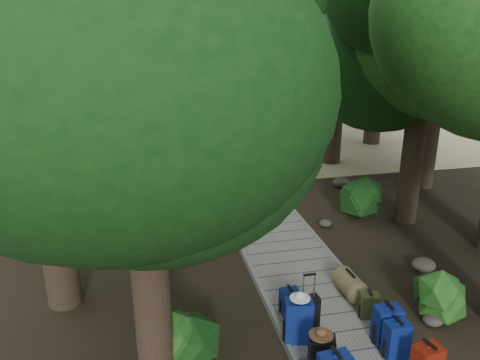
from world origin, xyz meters
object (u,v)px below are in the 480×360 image
object	(u,v)px
backpack_left_b	(321,354)
suitcase_on_boardwalk	(307,313)
backpack_left_d	(289,299)
duffel_right_khaki	(350,284)
backpack_right_c	(387,323)
kayak	(134,141)
sun_lounger	(275,137)
backpack_right_d	(369,304)
backpack_right_b	(396,338)
backpack_left_c	(298,318)
lone_suitcase_on_sand	(233,147)

from	to	relation	value
backpack_left_b	suitcase_on_boardwalk	world-z (taller)	backpack_left_b
backpack_left_d	suitcase_on_boardwalk	bearing A→B (deg)	-76.13
duffel_right_khaki	backpack_right_c	bearing A→B (deg)	-93.35
kayak	sun_lounger	distance (m)	6.05
backpack_left_b	backpack_right_d	size ratio (longest dim) A/B	1.42
backpack_left_b	duffel_right_khaki	bearing A→B (deg)	74.45
backpack_left_b	backpack_right_b	world-z (taller)	backpack_left_b
backpack_right_d	suitcase_on_boardwalk	world-z (taller)	suitcase_on_boardwalk
duffel_right_khaki	sun_lounger	xyz separation A→B (m)	(1.92, 11.62, 0.02)
backpack_left_c	kayak	bearing A→B (deg)	110.68
backpack_right_b	sun_lounger	world-z (taller)	backpack_right_b
backpack_left_b	backpack_right_d	world-z (taller)	backpack_left_b
kayak	backpack_right_b	bearing A→B (deg)	-88.21
backpack_left_c	backpack_left_d	bearing A→B (deg)	91.95
backpack_right_d	duffel_right_khaki	world-z (taller)	backpack_right_d
backpack_right_d	backpack_right_b	bearing A→B (deg)	-79.10
backpack_left_d	backpack_right_b	size ratio (longest dim) A/B	0.74
backpack_left_d	backpack_right_b	world-z (taller)	backpack_right_b
backpack_right_c	sun_lounger	world-z (taller)	backpack_right_c
backpack_left_c	backpack_right_c	xyz separation A→B (m)	(1.41, -0.37, -0.06)
backpack_right_d	suitcase_on_boardwalk	xyz separation A→B (m)	(-1.19, -0.07, 0.05)
kayak	lone_suitcase_on_sand	bearing A→B (deg)	-47.69
backpack_left_c	duffel_right_khaki	xyz separation A→B (m)	(1.43, 1.08, -0.20)
backpack_left_b	lone_suitcase_on_sand	bearing A→B (deg)	104.30
suitcase_on_boardwalk	backpack_left_d	bearing A→B (deg)	103.10
backpack_left_c	suitcase_on_boardwalk	world-z (taller)	backpack_left_c
backpack_right_c	sun_lounger	bearing A→B (deg)	83.67
backpack_left_b	backpack_left_c	xyz separation A→B (m)	(-0.07, 0.84, 0.06)
backpack_left_c	backpack_right_d	bearing A→B (deg)	23.04
backpack_left_c	lone_suitcase_on_sand	distance (m)	11.38
suitcase_on_boardwalk	backpack_left_b	bearing A→B (deg)	-102.84
backpack_right_d	lone_suitcase_on_sand	size ratio (longest dim) A/B	0.69
backpack_right_d	sun_lounger	distance (m)	12.51
backpack_left_b	backpack_right_d	distance (m)	1.81
backpack_right_c	lone_suitcase_on_sand	distance (m)	11.69
backpack_left_c	duffel_right_khaki	size ratio (longest dim) A/B	1.30
backpack_left_c	lone_suitcase_on_sand	bearing A→B (deg)	94.00
suitcase_on_boardwalk	backpack_right_b	bearing A→B (deg)	-44.59
backpack_right_b	backpack_right_d	xyz separation A→B (m)	(0.08, 1.05, -0.09)
lone_suitcase_on_sand	sun_lounger	size ratio (longest dim) A/B	0.35
backpack_right_b	backpack_left_d	bearing A→B (deg)	128.79
backpack_left_b	backpack_left_c	size ratio (longest dim) A/B	0.86
backpack_left_c	backpack_right_c	size ratio (longest dim) A/B	1.16
suitcase_on_boardwalk	kayak	world-z (taller)	suitcase_on_boardwalk
backpack_left_b	suitcase_on_boardwalk	size ratio (longest dim) A/B	1.19
lone_suitcase_on_sand	backpack_right_c	bearing A→B (deg)	-72.35
duffel_right_khaki	suitcase_on_boardwalk	bearing A→B (deg)	-147.38
backpack_left_b	sun_lounger	xyz separation A→B (m)	(3.27, 13.54, -0.12)
backpack_right_d	lone_suitcase_on_sand	bearing A→B (deg)	106.52
backpack_right_d	backpack_left_d	bearing A→B (deg)	176.70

